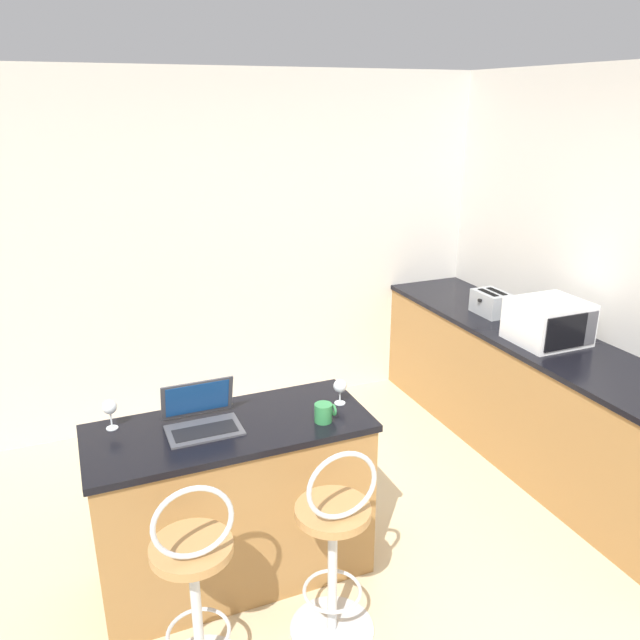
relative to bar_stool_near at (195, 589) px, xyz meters
name	(u,v)px	position (x,y,z in m)	size (l,w,h in m)	color
ground_plane	(384,628)	(0.86, -0.06, -0.48)	(20.00, 20.00, 0.00)	beige
wall_back	(234,251)	(0.86, 2.42, 0.82)	(12.00, 0.06, 2.60)	silver
breakfast_bar	(234,502)	(0.31, 0.56, -0.04)	(1.38, 0.58, 0.89)	#9E703D
counter_right	(535,398)	(2.54, 0.91, -0.04)	(0.67, 2.98, 0.89)	#9E703D
bar_stool_near	(195,589)	(0.00, 0.00, 0.00)	(0.40, 0.40, 1.03)	silver
bar_stool_far	(334,549)	(0.62, 0.00, 0.00)	(0.40, 0.40, 1.03)	silver
laptop	(201,416)	(0.19, 0.61, 0.46)	(0.35, 0.27, 0.22)	#47474C
microwave	(549,322)	(2.51, 0.85, 0.54)	(0.44, 0.40, 0.27)	white
toaster	(491,303)	(2.52, 1.44, 0.49)	(0.21, 0.28, 0.17)	#9EA3A8
wine_glass_tall	(110,408)	(-0.22, 0.75, 0.51)	(0.07, 0.07, 0.15)	silver
wine_glass_short	(340,387)	(0.90, 0.57, 0.50)	(0.07, 0.07, 0.13)	silver
mug_green	(324,413)	(0.75, 0.42, 0.45)	(0.11, 0.09, 0.09)	#338447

